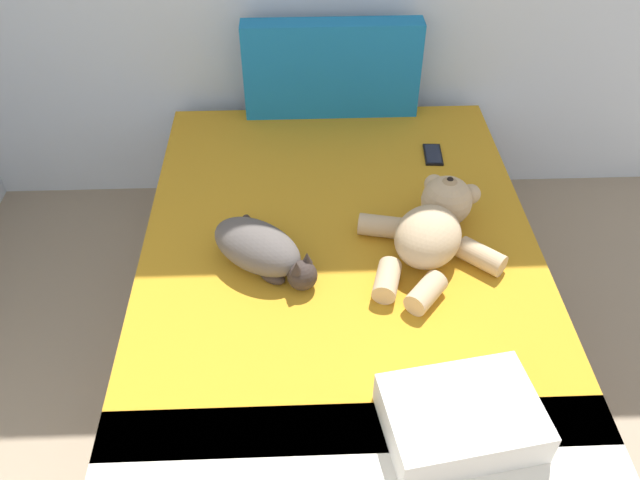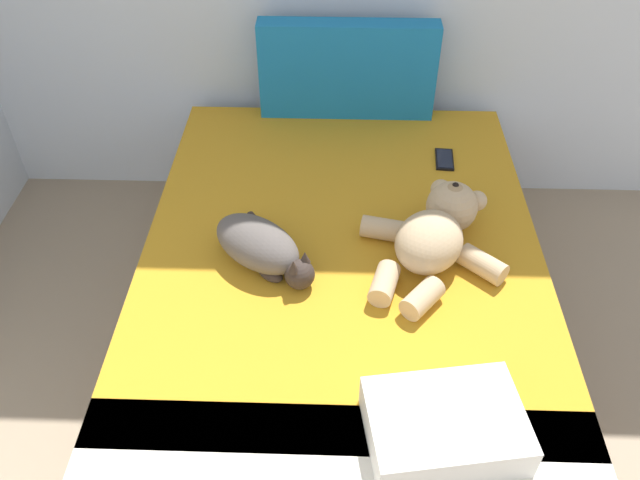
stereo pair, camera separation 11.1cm
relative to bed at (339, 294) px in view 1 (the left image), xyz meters
name	(u,v)px [view 1 (the left image)]	position (x,y,z in m)	size (l,w,h in m)	color
bed	(339,294)	(0.00, 0.00, 0.00)	(1.45, 1.92, 0.51)	olive
patterned_cushion	(332,69)	(0.01, 0.89, 0.47)	(0.76, 0.11, 0.43)	#1972AD
cat	(262,249)	(-0.27, -0.09, 0.33)	(0.39, 0.41, 0.15)	#59514C
teddy_bear	(433,228)	(0.32, -0.02, 0.34)	(0.49, 0.60, 0.20)	tan
cell_phone	(433,154)	(0.42, 0.53, 0.26)	(0.08, 0.15, 0.01)	black
throw_pillow	(461,417)	(0.27, -0.74, 0.31)	(0.40, 0.28, 0.11)	white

